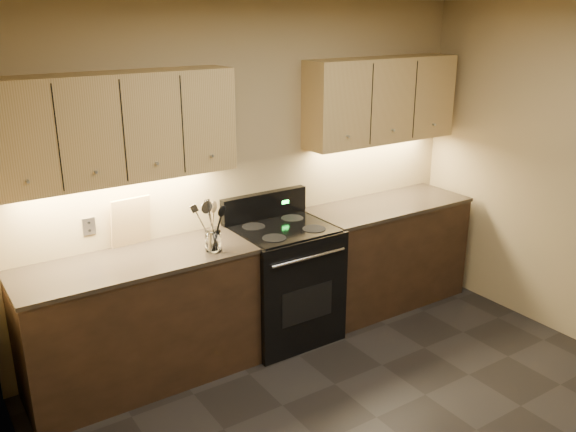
# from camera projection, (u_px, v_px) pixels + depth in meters

# --- Properties ---
(wall_back) EXTENTS (4.00, 0.04, 2.60)m
(wall_back) POSITION_uv_depth(u_px,v_px,m) (252.00, 174.00, 4.78)
(wall_back) COLOR #9A855B
(wall_back) RESTS_ON ground
(wall_left) EXTENTS (0.04, 4.00, 2.60)m
(wall_left) POSITION_uv_depth(u_px,v_px,m) (51.00, 374.00, 2.16)
(wall_left) COLOR #9A855B
(wall_left) RESTS_ON ground
(counter_left) EXTENTS (1.62, 0.62, 0.93)m
(counter_left) POSITION_uv_depth(u_px,v_px,m) (140.00, 321.00, 4.24)
(counter_left) COLOR black
(counter_left) RESTS_ON ground
(counter_right) EXTENTS (1.46, 0.62, 0.93)m
(counter_right) POSITION_uv_depth(u_px,v_px,m) (385.00, 253.00, 5.43)
(counter_right) COLOR black
(counter_right) RESTS_ON ground
(stove) EXTENTS (0.76, 0.68, 1.14)m
(stove) POSITION_uv_depth(u_px,v_px,m) (283.00, 281.00, 4.84)
(stove) COLOR black
(stove) RESTS_ON ground
(upper_cab_left) EXTENTS (1.60, 0.30, 0.70)m
(upper_cab_left) POSITION_uv_depth(u_px,v_px,m) (116.00, 128.00, 3.93)
(upper_cab_left) COLOR tan
(upper_cab_left) RESTS_ON wall_back
(upper_cab_right) EXTENTS (1.44, 0.30, 0.70)m
(upper_cab_right) POSITION_uv_depth(u_px,v_px,m) (381.00, 100.00, 5.12)
(upper_cab_right) COLOR tan
(upper_cab_right) RESTS_ON wall_back
(outlet_plate) EXTENTS (0.08, 0.01, 0.12)m
(outlet_plate) POSITION_uv_depth(u_px,v_px,m) (89.00, 226.00, 4.16)
(outlet_plate) COLOR #B2B5BA
(outlet_plate) RESTS_ON wall_back
(utensil_crock) EXTENTS (0.12, 0.12, 0.14)m
(utensil_crock) POSITION_uv_depth(u_px,v_px,m) (213.00, 242.00, 4.23)
(utensil_crock) COLOR white
(utensil_crock) RESTS_ON counter_left
(cutting_board) EXTENTS (0.29, 0.09, 0.36)m
(cutting_board) POSITION_uv_depth(u_px,v_px,m) (131.00, 222.00, 4.28)
(cutting_board) COLOR tan
(cutting_board) RESTS_ON counter_left
(wooden_spoon) EXTENTS (0.13, 0.10, 0.33)m
(wooden_spoon) POSITION_uv_depth(u_px,v_px,m) (209.00, 227.00, 4.18)
(wooden_spoon) COLOR tan
(wooden_spoon) RESTS_ON utensil_crock
(black_spoon) EXTENTS (0.10, 0.16, 0.34)m
(black_spoon) POSITION_uv_depth(u_px,v_px,m) (212.00, 225.00, 4.20)
(black_spoon) COLOR black
(black_spoon) RESTS_ON utensil_crock
(black_turner) EXTENTS (0.10, 0.18, 0.37)m
(black_turner) POSITION_uv_depth(u_px,v_px,m) (215.00, 225.00, 4.17)
(black_turner) COLOR black
(black_turner) RESTS_ON utensil_crock
(steel_spatula) EXTENTS (0.24, 0.14, 0.37)m
(steel_spatula) POSITION_uv_depth(u_px,v_px,m) (213.00, 223.00, 4.21)
(steel_spatula) COLOR silver
(steel_spatula) RESTS_ON utensil_crock
(steel_skimmer) EXTENTS (0.19, 0.12, 0.37)m
(steel_skimmer) POSITION_uv_depth(u_px,v_px,m) (217.00, 224.00, 4.19)
(steel_skimmer) COLOR silver
(steel_skimmer) RESTS_ON utensil_crock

